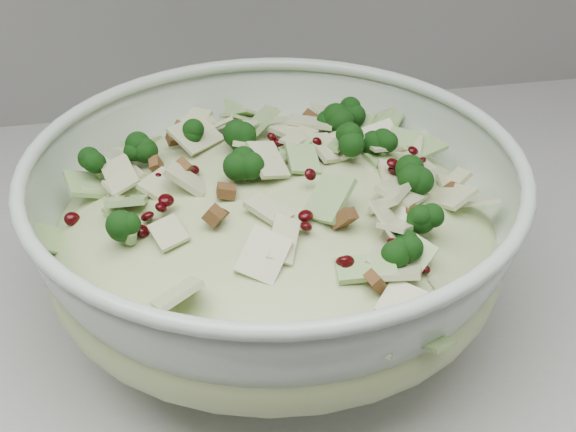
# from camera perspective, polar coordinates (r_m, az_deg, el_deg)

# --- Properties ---
(mixing_bowl) EXTENTS (0.41, 0.41, 0.14)m
(mixing_bowl) POSITION_cam_1_polar(r_m,az_deg,el_deg) (0.59, -0.95, -1.57)
(mixing_bowl) COLOR #B5C7B5
(mixing_bowl) RESTS_ON counter
(salad) EXTENTS (0.42, 0.42, 0.14)m
(salad) POSITION_cam_1_polar(r_m,az_deg,el_deg) (0.58, -0.97, 0.30)
(salad) COLOR #B6C184
(salad) RESTS_ON mixing_bowl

